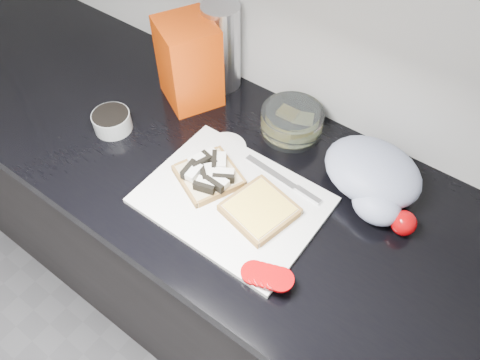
% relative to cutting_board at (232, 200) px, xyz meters
% --- Properties ---
extents(base_cabinet, '(3.50, 0.60, 0.86)m').
position_rel_cutting_board_xyz_m(base_cabinet, '(-0.04, 0.08, -0.48)').
color(base_cabinet, black).
rests_on(base_cabinet, ground).
extents(countertop, '(3.50, 0.64, 0.04)m').
position_rel_cutting_board_xyz_m(countertop, '(-0.04, 0.08, -0.03)').
color(countertop, black).
rests_on(countertop, base_cabinet).
extents(cutting_board, '(0.40, 0.30, 0.01)m').
position_rel_cutting_board_xyz_m(cutting_board, '(0.00, 0.00, 0.00)').
color(cutting_board, white).
rests_on(cutting_board, countertop).
extents(bread_left, '(0.18, 0.18, 0.04)m').
position_rel_cutting_board_xyz_m(bread_left, '(-0.08, 0.02, 0.02)').
color(bread_left, beige).
rests_on(bread_left, cutting_board).
extents(bread_right, '(0.17, 0.17, 0.02)m').
position_rel_cutting_board_xyz_m(bread_right, '(0.07, 0.01, 0.02)').
color(bread_right, beige).
rests_on(bread_right, cutting_board).
extents(tomato_slices, '(0.12, 0.08, 0.02)m').
position_rel_cutting_board_xyz_m(tomato_slices, '(0.18, -0.12, 0.02)').
color(tomato_slices, '#A60306').
rests_on(tomato_slices, cutting_board).
extents(knife, '(0.22, 0.03, 0.01)m').
position_rel_cutting_board_xyz_m(knife, '(0.09, 0.11, 0.01)').
color(knife, silver).
rests_on(knife, cutting_board).
extents(seed_tub, '(0.10, 0.10, 0.05)m').
position_rel_cutting_board_xyz_m(seed_tub, '(-0.39, 0.01, 0.02)').
color(seed_tub, '#939898').
rests_on(seed_tub, countertop).
extents(tub_lid, '(0.12, 0.12, 0.01)m').
position_rel_cutting_board_xyz_m(tub_lid, '(-0.11, 0.12, -0.00)').
color(tub_lid, silver).
rests_on(tub_lid, countertop).
extents(glass_bowl, '(0.16, 0.16, 0.07)m').
position_rel_cutting_board_xyz_m(glass_bowl, '(-0.02, 0.27, 0.03)').
color(glass_bowl, silver).
rests_on(glass_bowl, countertop).
extents(bread_bag, '(0.19, 0.19, 0.23)m').
position_rel_cutting_board_xyz_m(bread_bag, '(-0.31, 0.23, 0.11)').
color(bread_bag, red).
rests_on(bread_bag, countertop).
extents(steel_canister, '(0.10, 0.10, 0.24)m').
position_rel_cutting_board_xyz_m(steel_canister, '(-0.28, 0.32, 0.12)').
color(steel_canister, '#B8B9BD').
rests_on(steel_canister, countertop).
extents(grocery_bag, '(0.25, 0.23, 0.10)m').
position_rel_cutting_board_xyz_m(grocery_bag, '(0.24, 0.22, 0.04)').
color(grocery_bag, '#96A0B9').
rests_on(grocery_bag, countertop).
extents(whole_tomatoes, '(0.11, 0.06, 0.06)m').
position_rel_cutting_board_xyz_m(whole_tomatoes, '(0.31, 0.16, 0.02)').
color(whole_tomatoes, '#A60306').
rests_on(whole_tomatoes, countertop).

